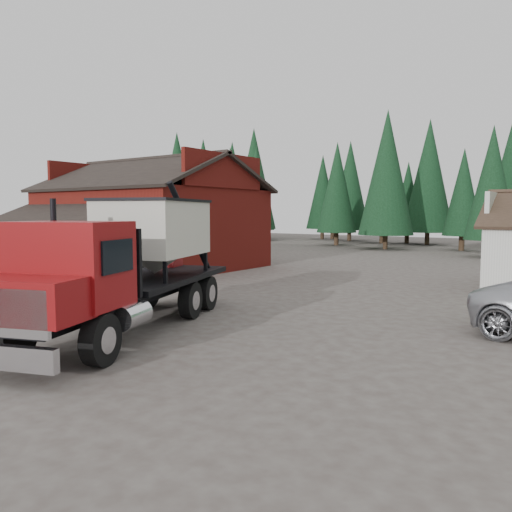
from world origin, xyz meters
The scene contains 7 objects.
ground centered at (0.00, 0.00, 0.00)m, with size 120.00×120.00×0.00m, color #463D37.
red_barn centered at (-11.00, 9.90, 2.69)m, with size 12.80×13.63×7.18m.
conifer_backdrop centered at (0.00, 42.00, 0.00)m, with size 76.00×16.00×16.00m, color black, non-canonical shape.
near_pine_a centered at (-22.00, 28.00, 6.39)m, with size 4.40×4.40×11.40m.
near_pine_b centered at (6.00, 30.00, 5.89)m, with size 3.96×3.96×10.40m.
near_pine_d centered at (-4.00, 34.00, 7.39)m, with size 5.28×5.28×13.40m.
feed_truck centered at (1.48, -2.97, 2.17)m, with size 6.03×10.62×4.65m.
Camera 1 is at (13.15, -13.09, 3.57)m, focal length 35.00 mm.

